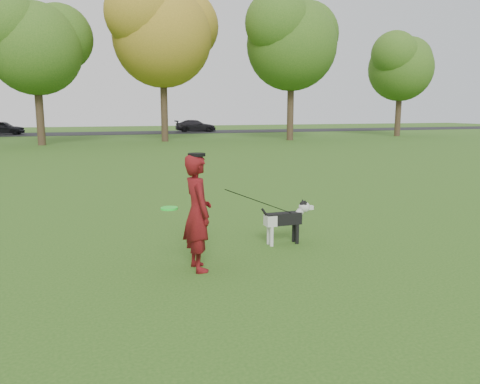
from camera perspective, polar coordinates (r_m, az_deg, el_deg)
name	(u,v)px	position (r m, az deg, el deg)	size (l,w,h in m)	color
ground	(211,255)	(7.21, -3.56, -7.73)	(120.00, 120.00, 0.00)	#285116
road	(98,133)	(46.71, -16.92, 6.86)	(120.00, 7.00, 0.02)	black
man	(198,213)	(6.41, -5.20, -2.53)	(0.59, 0.39, 1.61)	#550C11
dog	(287,217)	(7.75, 5.78, -3.10)	(0.96, 0.19, 0.73)	black
car_left	(3,128)	(47.07, -26.95, 6.99)	(1.45, 3.60, 1.23)	black
car_right	(196,126)	(48.00, -5.44, 8.04)	(1.67, 4.12, 1.19)	black
man_held_items	(263,203)	(7.07, 2.81, -1.34)	(2.35, 0.91, 1.13)	#1EF231
tree_row	(78,27)	(33.10, -19.15, 18.50)	(51.74, 8.86, 12.01)	#38281C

